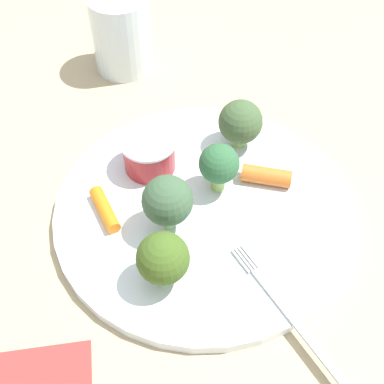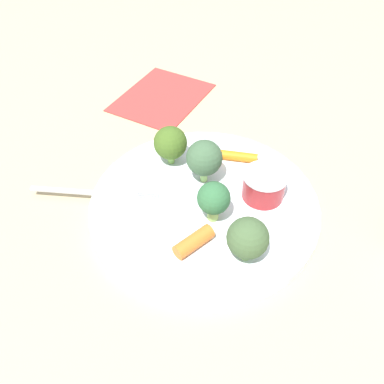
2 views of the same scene
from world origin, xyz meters
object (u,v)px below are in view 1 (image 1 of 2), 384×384
object	(u,v)px
broccoli_floret_2	(167,201)
fork	(291,318)
plate	(202,210)
carrot_stick_0	(266,176)
drinking_glass	(122,34)
broccoli_floret_3	(240,122)
broccoli_floret_0	(163,258)
sauce_cup	(149,154)
carrot_stick_1	(105,209)
broccoli_floret_1	(219,165)

from	to	relation	value
broccoli_floret_2	fork	distance (m)	0.15
plate	broccoli_floret_2	xyz separation A→B (m)	(0.04, 0.01, 0.04)
carrot_stick_0	drinking_glass	xyz separation A→B (m)	(0.09, -0.25, 0.03)
broccoli_floret_3	broccoli_floret_0	bearing A→B (deg)	47.27
sauce_cup	carrot_stick_1	xyz separation A→B (m)	(0.06, 0.05, -0.01)
broccoli_floret_1	carrot_stick_0	size ratio (longest dim) A/B	1.10
carrot_stick_0	broccoli_floret_1	bearing A→B (deg)	-9.85
broccoli_floret_3	drinking_glass	bearing A→B (deg)	-67.30
drinking_glass	sauce_cup	bearing A→B (deg)	84.06
plate	broccoli_floret_3	bearing A→B (deg)	-133.83
sauce_cup	broccoli_floret_3	bearing A→B (deg)	-179.51
broccoli_floret_1	carrot_stick_1	distance (m)	0.12
broccoli_floret_1	broccoli_floret_3	size ratio (longest dim) A/B	0.99
plate	broccoli_floret_0	world-z (taller)	broccoli_floret_0
carrot_stick_0	plate	bearing A→B (deg)	7.47
plate	carrot_stick_0	bearing A→B (deg)	-172.53
sauce_cup	broccoli_floret_3	world-z (taller)	broccoli_floret_3
sauce_cup	fork	distance (m)	0.22
broccoli_floret_1	fork	bearing A→B (deg)	92.81
broccoli_floret_0	fork	bearing A→B (deg)	141.87
broccoli_floret_3	carrot_stick_1	distance (m)	0.17
broccoli_floret_0	broccoli_floret_1	bearing A→B (deg)	-134.12
broccoli_floret_1	broccoli_floret_2	world-z (taller)	broccoli_floret_2
broccoli_floret_2	carrot_stick_0	world-z (taller)	broccoli_floret_2
carrot_stick_1	broccoli_floret_2	bearing A→B (deg)	147.60
broccoli_floret_2	broccoli_floret_3	distance (m)	0.13
plate	broccoli_floret_0	distance (m)	0.10
plate	sauce_cup	world-z (taller)	sauce_cup
broccoli_floret_0	drinking_glass	xyz separation A→B (m)	(-0.05, -0.33, 0.00)
plate	carrot_stick_0	size ratio (longest dim) A/B	5.83
carrot_stick_1	fork	world-z (taller)	carrot_stick_1
plate	sauce_cup	xyz separation A→B (m)	(0.03, -0.07, 0.02)
sauce_cup	carrot_stick_0	world-z (taller)	sauce_cup
broccoli_floret_0	drinking_glass	world-z (taller)	drinking_glass
broccoli_floret_1	drinking_glass	xyz separation A→B (m)	(0.04, -0.24, 0.00)
broccoli_floret_0	carrot_stick_1	bearing A→B (deg)	-69.34
broccoli_floret_0	fork	world-z (taller)	broccoli_floret_0
broccoli_floret_0	broccoli_floret_3	size ratio (longest dim) A/B	1.02
broccoli_floret_1	carrot_stick_0	distance (m)	0.06
broccoli_floret_3	carrot_stick_0	xyz separation A→B (m)	(-0.01, 0.06, -0.02)
broccoli_floret_3	fork	distance (m)	0.21
carrot_stick_0	fork	xyz separation A→B (m)	(0.04, 0.15, -0.01)
broccoli_floret_2	fork	bearing A→B (deg)	118.97
plate	drinking_glass	size ratio (longest dim) A/B	3.03
broccoli_floret_0	carrot_stick_0	xyz separation A→B (m)	(-0.13, -0.08, -0.02)
broccoli_floret_0	carrot_stick_1	distance (m)	0.10
fork	broccoli_floret_2	bearing A→B (deg)	-61.03
broccoli_floret_1	drinking_glass	bearing A→B (deg)	-81.36
plate	carrot_stick_1	bearing A→B (deg)	-13.25
plate	broccoli_floret_3	distance (m)	0.10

